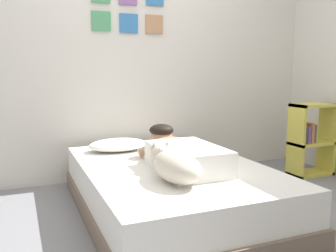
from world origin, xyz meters
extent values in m
plane|color=gray|center=(0.00, 0.00, 0.00)|extent=(12.24, 12.24, 0.00)
cube|color=silver|center=(0.00, 1.39, 1.25)|extent=(4.12, 0.10, 2.50)
cube|color=#4C9966|center=(-0.27, 1.33, 1.55)|extent=(0.18, 0.02, 0.18)
cube|color=#3372B2|center=(0.00, 1.33, 1.54)|extent=(0.18, 0.02, 0.18)
cube|color=tan|center=(0.27, 1.33, 1.55)|extent=(0.18, 0.02, 0.18)
cube|color=#726051|center=(0.00, 0.27, 0.07)|extent=(1.32, 1.93, 0.14)
cube|color=white|center=(0.00, 0.27, 0.26)|extent=(1.28, 1.87, 0.24)
ellipsoid|color=white|center=(-0.25, 0.89, 0.43)|extent=(0.52, 0.32, 0.11)
cube|color=white|center=(0.04, 0.06, 0.47)|extent=(0.42, 0.64, 0.18)
ellipsoid|color=tan|center=(0.04, 0.40, 0.49)|extent=(0.32, 0.20, 0.16)
sphere|color=tan|center=(0.04, 0.56, 0.53)|extent=(0.19, 0.19, 0.19)
ellipsoid|color=black|center=(0.04, 0.56, 0.60)|extent=(0.20, 0.20, 0.10)
cylinder|color=tan|center=(-0.06, 0.54, 0.46)|extent=(0.23, 0.07, 0.14)
cylinder|color=tan|center=(0.14, 0.54, 0.46)|extent=(0.23, 0.07, 0.14)
ellipsoid|color=beige|center=(-0.14, -0.15, 0.48)|extent=(0.26, 0.48, 0.20)
sphere|color=beige|center=(-0.15, 0.11, 0.50)|extent=(0.15, 0.15, 0.15)
cone|color=#A79F8E|center=(-0.19, 0.13, 0.57)|extent=(0.05, 0.05, 0.05)
cone|color=#A79F8E|center=(-0.09, 0.13, 0.57)|extent=(0.05, 0.05, 0.05)
cylinder|color=#D84C47|center=(0.14, 0.70, 0.42)|extent=(0.09, 0.09, 0.07)
torus|color=#D84C47|center=(0.20, 0.70, 0.42)|extent=(0.05, 0.01, 0.05)
cube|color=black|center=(0.16, 0.33, 0.38)|extent=(0.07, 0.14, 0.01)
cube|color=#D8CC4C|center=(1.55, 0.66, 0.38)|extent=(0.03, 0.24, 0.75)
cube|color=#D8CC4C|center=(1.97, 0.66, 0.38)|extent=(0.03, 0.24, 0.75)
cube|color=#D8CC4C|center=(1.76, 0.66, 0.01)|extent=(0.45, 0.24, 0.03)
cube|color=#D8CC4C|center=(1.76, 0.66, 0.34)|extent=(0.45, 0.24, 0.03)
cube|color=#D8CC4C|center=(1.76, 0.66, 0.73)|extent=(0.45, 0.24, 0.03)
cube|color=#B23833|center=(1.58, 0.66, 0.42)|extent=(0.04, 0.17, 0.14)
cube|color=#4C4C51|center=(1.62, 0.66, 0.44)|extent=(0.02, 0.16, 0.18)
cube|color=#724C8C|center=(1.65, 0.66, 0.44)|extent=(0.04, 0.17, 0.17)
cube|color=#BF723F|center=(1.69, 0.66, 0.46)|extent=(0.03, 0.18, 0.21)
cube|color=#4C4C51|center=(1.73, 0.66, 0.45)|extent=(0.02, 0.16, 0.19)
camera|label=1|loc=(-1.05, -2.22, 1.08)|focal=39.04mm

